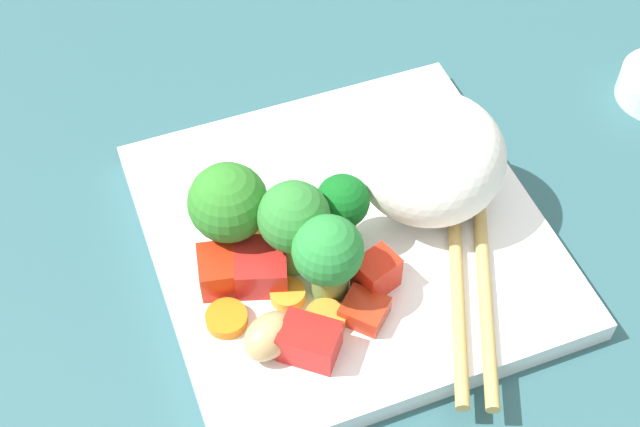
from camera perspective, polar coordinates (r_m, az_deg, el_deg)
ground_plane at (r=56.29cm, az=1.71°, el=-2.62°), size 110.00×110.00×2.00cm
square_plate at (r=54.85cm, az=1.75°, el=-1.52°), size 23.26×23.26×1.58cm
rice_mound at (r=53.38cm, az=7.00°, el=3.52°), size 10.07×10.25×7.33cm
broccoli_floret_0 at (r=49.56cm, az=-1.70°, el=-0.48°), size 4.10×4.10×6.56cm
broccoli_floret_1 at (r=51.28cm, az=1.42°, el=0.50°), size 3.17×3.17×5.30cm
broccoli_floret_2 at (r=48.26cm, az=0.54°, el=-2.67°), size 3.93×3.93×6.41cm
broccoli_floret_3 at (r=50.64cm, az=-5.87°, el=0.56°), size 4.62×4.62×6.40cm
carrot_slice_0 at (r=53.80cm, az=-2.67°, el=-1.20°), size 4.11×4.11×0.50cm
carrot_slice_1 at (r=50.43cm, az=-5.96°, el=-6.68°), size 3.32×3.32×0.71cm
carrot_slice_2 at (r=51.04cm, az=-2.07°, el=-5.17°), size 2.86×2.86×0.75cm
carrot_slice_3 at (r=50.10cm, az=0.34°, el=-6.73°), size 3.25×3.25×0.79cm
pepper_chunk_0 at (r=51.41cm, az=-6.35°, el=-3.62°), size 3.17×2.92×2.14cm
pepper_chunk_1 at (r=51.34cm, az=-3.77°, el=-3.42°), size 3.86×3.75×2.14cm
pepper_chunk_2 at (r=48.57cm, az=-0.68°, el=-8.15°), size 3.75×3.87×2.15cm
pepper_chunk_3 at (r=50.17cm, az=2.84°, el=-6.18°), size 3.22×3.21×1.28cm
pepper_chunk_4 at (r=50.95cm, az=3.58°, el=-3.82°), size 2.52×2.81×2.35cm
chicken_piece_0 at (r=48.71cm, az=-3.24°, el=-7.78°), size 3.57×3.98×2.33cm
chopstick_pair at (r=53.77cm, az=9.43°, el=-1.92°), size 20.53×10.87×0.78cm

